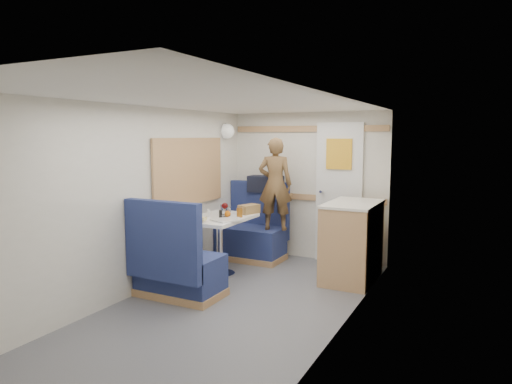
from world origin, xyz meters
The scene contains 28 objects.
floor centered at (0.00, 0.00, 0.00)m, with size 4.50×4.50×0.00m, color #515156.
ceiling centered at (0.00, 0.00, 2.00)m, with size 4.50×4.50×0.00m, color silver.
wall_back centered at (0.00, 2.25, 1.00)m, with size 2.20×0.02×2.00m, color silver.
wall_left centered at (-1.10, 0.00, 1.00)m, with size 0.02×4.50×2.00m, color silver.
wall_right centered at (1.10, 0.00, 1.00)m, with size 0.02×4.50×2.00m, color silver.
oak_trim_low centered at (0.00, 2.23, 0.85)m, with size 2.15×0.02×0.08m, color #A27649.
oak_trim_high centered at (0.00, 2.23, 1.78)m, with size 2.15×0.02×0.08m, color #A27649.
side_window centered at (-1.08, 1.00, 1.25)m, with size 0.04×1.30×0.72m, color gray.
rear_door centered at (0.45, 2.22, 0.97)m, with size 0.62×0.12×1.86m.
dinette_table centered at (-0.65, 1.00, 0.57)m, with size 0.62×0.92×0.72m.
bench_far centered at (-0.65, 1.86, 0.30)m, with size 0.90×0.59×1.05m.
bench_near centered at (-0.65, 0.14, 0.30)m, with size 0.90×0.59×1.05m.
ledge centered at (-0.65, 2.12, 0.88)m, with size 0.90×0.14×0.04m, color #A27649.
dome_light centered at (-1.04, 1.85, 1.75)m, with size 0.20×0.20×0.20m, color white.
galley_counter centered at (0.82, 1.55, 0.47)m, with size 0.57×0.92×0.92m.
person centered at (-0.29, 1.81, 1.06)m, with size 0.44×0.29×1.21m, color brown.
duffel_bag centered at (-0.58, 2.12, 1.01)m, with size 0.48×0.23×0.23m, color black.
tray centered at (-0.44, 0.84, 0.73)m, with size 0.26×0.34×0.02m, color silver.
orange_fruit centered at (-0.52, 0.96, 0.77)m, with size 0.07×0.07×0.07m, color orange.
cheese_block centered at (-0.66, 0.63, 0.76)m, with size 0.11×0.07×0.04m, color #F6E18E.
wine_glass centered at (-0.60, 1.05, 0.84)m, with size 0.08×0.08×0.17m.
tumbler_left centered at (-0.88, 0.75, 0.77)m, with size 0.06×0.06×0.10m, color white.
tumbler_mid centered at (-0.69, 1.16, 0.78)m, with size 0.08×0.08×0.12m, color white.
tumbler_right centered at (-0.58, 1.07, 0.78)m, with size 0.07×0.07×0.11m, color silver.
beer_glass centered at (-0.43, 1.09, 0.78)m, with size 0.07×0.07×0.11m, color brown.
pepper_grinder centered at (-0.57, 0.90, 0.77)m, with size 0.04×0.04×0.10m, color black.
salt_grinder centered at (-0.77, 0.94, 0.76)m, with size 0.04×0.04×0.09m, color silver.
bread_loaf centered at (-0.45, 1.37, 0.78)m, with size 0.14×0.27×0.11m, color olive.
Camera 1 is at (2.17, -3.60, 1.68)m, focal length 32.00 mm.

